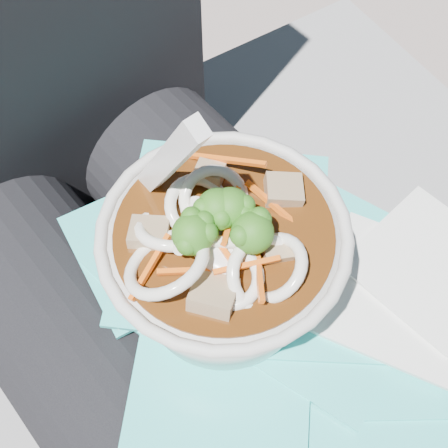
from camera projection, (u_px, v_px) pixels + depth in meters
stone_ledge at (154, 349)px, 0.90m from camera, size 1.06×0.63×0.45m
lap at (219, 351)px, 0.57m from camera, size 0.34×0.48×0.16m
person_body at (157, 270)px, 0.59m from camera, size 0.34×0.94×1.01m
plastic_bag at (272, 299)px, 0.50m from camera, size 0.32×0.44×0.02m
napkins at (410, 283)px, 0.49m from camera, size 0.17×0.15×0.01m
udon_bowl at (223, 258)px, 0.44m from camera, size 0.18×0.18×0.21m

